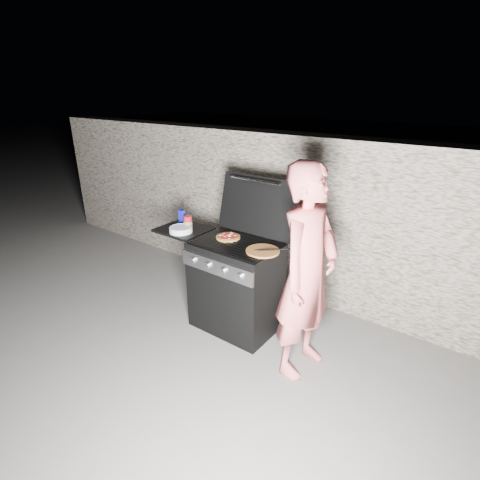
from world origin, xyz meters
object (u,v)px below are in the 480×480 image
Objects in this scene: sauce_jar at (188,222)px; person at (307,273)px; gas_grill at (216,278)px; pizza_topped at (228,237)px.

sauce_jar is 0.07× the size of person.
pizza_topped is (0.12, 0.05, 0.47)m from gas_grill.
sauce_jar is (-0.39, 0.03, 0.51)m from gas_grill.
sauce_jar is at bearing 174.94° from gas_grill.
sauce_jar reaches higher than pizza_topped.
person is at bearing -6.56° from gas_grill.
sauce_jar is (-0.51, -0.02, 0.04)m from pizza_topped.
person reaches higher than gas_grill.
gas_grill is at bearing 87.33° from person.
pizza_topped reaches higher than gas_grill.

